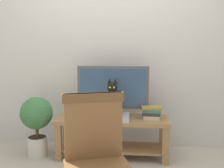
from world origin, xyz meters
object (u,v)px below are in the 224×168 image
Objects in this scene: tv at (113,90)px; cat at (113,101)px; potted_plant at (37,120)px; media_box at (113,117)px; tv_stand at (112,130)px; wooden_chair at (97,156)px; book_stack at (152,112)px.

tv is 0.21m from cat.
tv reaches higher than potted_plant.
cat is (0.01, -0.19, -0.10)m from tv.
potted_plant is at bearing 179.00° from media_box.
tv_stand is 1.40m from wooden_chair.
book_stack is at bearing 3.78° from potted_plant.
cat is 0.91m from potted_plant.
wooden_chair is at bearing -89.35° from media_box.
cat is at bearing -164.79° from book_stack.
book_stack is (0.43, 0.10, 0.04)m from media_box.
wooden_chair is 1.37× the size of potted_plant.
cat reaches higher than potted_plant.
wooden_chair is at bearing -106.89° from book_stack.
potted_plant is (-0.87, -0.15, -0.34)m from tv.
media_box is 1.56× the size of book_stack.
tv_stand is at bearing 97.62° from media_box.
tv_stand is 3.47× the size of media_box.
media_box is 0.53× the size of potted_plant.
book_stack is 0.34× the size of potted_plant.
wooden_chair is (0.01, -1.26, -0.11)m from cat.
book_stack reaches higher than tv_stand.
cat reaches higher than tv_stand.
tv reaches higher than wooden_chair.
tv is at bearing 171.39° from book_stack.
potted_plant is at bearing 178.01° from cat.
wooden_chair is (0.03, -1.45, -0.21)m from tv.
cat is at bearing -85.34° from media_box.
cat is 0.58× the size of potted_plant.
media_box is at bearing -82.38° from tv_stand.
tv is at bearing 94.43° from cat.
tv_stand is at bearing 5.45° from potted_plant.
book_stack is at bearing 0.53° from tv_stand.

